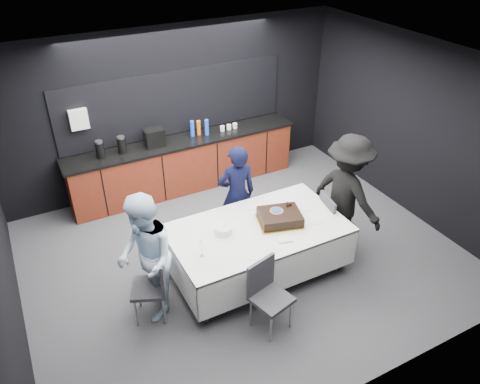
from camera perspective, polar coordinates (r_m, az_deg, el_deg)
name	(u,v)px	position (r m, az deg, el deg)	size (l,w,h in m)	color
ground	(243,255)	(6.93, 0.39, -7.74)	(6.00, 6.00, 0.00)	#434449
room_shell	(244,142)	(5.91, 0.45, 6.17)	(6.04, 5.04, 2.82)	white
kitchenette	(183,160)	(8.31, -6.92, 3.94)	(4.10, 0.64, 2.05)	#5B1C0E
party_table	(257,236)	(6.26, 2.14, -5.34)	(2.32, 1.32, 0.78)	#99999E
cake_assembly	(280,217)	(6.26, 4.88, -3.06)	(0.69, 0.62, 0.18)	gold
plate_stack	(223,230)	(6.05, -2.05, -4.62)	(0.23, 0.23, 0.10)	white
loose_plate_near	(253,255)	(5.73, 1.54, -7.68)	(0.20, 0.20, 0.01)	white
loose_plate_right_a	(306,208)	(6.60, 8.05, -1.91)	(0.18, 0.18, 0.01)	white
loose_plate_right_b	(316,220)	(6.38, 9.23, -3.39)	(0.21, 0.21, 0.01)	white
loose_plate_far	(251,206)	(6.57, 1.33, -1.73)	(0.22, 0.22, 0.01)	white
fork_pile	(285,240)	(5.97, 5.51, -5.80)	(0.18, 0.11, 0.03)	white
champagne_flute	(201,246)	(5.63, -4.73, -6.53)	(0.06, 0.06, 0.22)	white
chair_left	(155,282)	(5.82, -10.28, -10.78)	(0.55, 0.55, 0.92)	#333338
chair_right	(333,219)	(6.87, 11.23, -3.25)	(0.49, 0.49, 0.92)	#333338
chair_near	(267,290)	(5.64, 3.29, -11.88)	(0.51, 0.51, 0.92)	#333338
person_center	(237,194)	(6.83, -0.39, -0.30)	(0.57, 0.37, 1.56)	black
person_left	(146,259)	(5.68, -11.43, -7.96)	(0.82, 0.64, 1.70)	#C7E3FB
person_right	(347,194)	(6.79, 12.89, -0.23)	(1.16, 0.67, 1.80)	black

